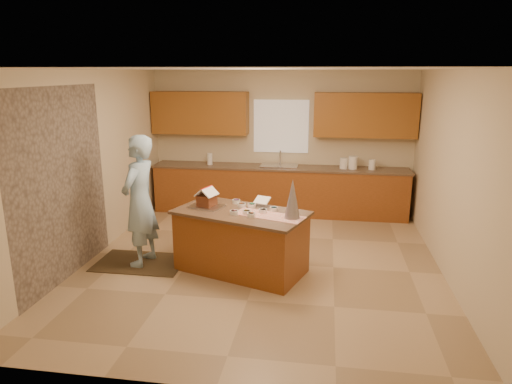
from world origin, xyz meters
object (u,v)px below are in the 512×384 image
island_base (241,243)px  gingerbread_house (207,199)px  boy (140,201)px  tinsel_tree (292,199)px

island_base → gingerbread_house: bearing=-174.8°
gingerbread_house → island_base: bearing=-13.8°
boy → gingerbread_house: 0.94m
boy → gingerbread_house: (0.93, 0.10, 0.05)m
boy → tinsel_tree: bearing=91.6°
boy → gingerbread_house: size_ratio=5.59×
boy → gingerbread_house: boy is taller
boy → island_base: bearing=96.3°
tinsel_tree → gingerbread_house: 1.25m
island_base → tinsel_tree: bearing=3.7°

